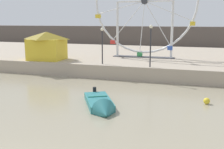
# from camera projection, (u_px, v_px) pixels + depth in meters

# --- Properties ---
(quay_promenade) EXTENTS (110.00, 22.30, 1.35)m
(quay_promenade) POSITION_uv_depth(u_px,v_px,m) (146.00, 59.00, 36.30)
(quay_promenade) COLOR tan
(quay_promenade) RESTS_ON ground_plane
(distant_town_skyline) EXTENTS (140.00, 3.00, 4.40)m
(distant_town_skyline) POSITION_uv_depth(u_px,v_px,m) (168.00, 37.00, 58.17)
(distant_town_skyline) COLOR #564C47
(distant_town_skyline) RESTS_ON ground_plane
(motorboat_teal_painted) EXTENTS (3.63, 4.84, 1.46)m
(motorboat_teal_painted) POSITION_uv_depth(u_px,v_px,m) (101.00, 106.00, 17.59)
(motorboat_teal_painted) COLOR teal
(motorboat_teal_painted) RESTS_ON ground_plane
(ferris_wheel_white_frame) EXTENTS (11.86, 1.20, 12.34)m
(ferris_wheel_white_frame) POSITION_uv_depth(u_px,v_px,m) (145.00, 3.00, 31.20)
(ferris_wheel_white_frame) COLOR silver
(ferris_wheel_white_frame) RESTS_ON quay_promenade
(carnival_booth_yellow_awning) EXTENTS (4.18, 3.54, 3.06)m
(carnival_booth_yellow_awning) POSITION_uv_depth(u_px,v_px,m) (47.00, 45.00, 30.11)
(carnival_booth_yellow_awning) COLOR yellow
(carnival_booth_yellow_awning) RESTS_ON quay_promenade
(promenade_lamp_near) EXTENTS (0.32, 0.32, 3.56)m
(promenade_lamp_near) POSITION_uv_depth(u_px,v_px,m) (102.00, 40.00, 27.00)
(promenade_lamp_near) COLOR #2D2D33
(promenade_lamp_near) RESTS_ON quay_promenade
(promenade_lamp_far) EXTENTS (0.32, 0.32, 3.87)m
(promenade_lamp_far) POSITION_uv_depth(u_px,v_px,m) (151.00, 40.00, 25.05)
(promenade_lamp_far) COLOR #2D2D33
(promenade_lamp_far) RESTS_ON quay_promenade
(mooring_buoy_orange) EXTENTS (0.44, 0.44, 0.44)m
(mooring_buoy_orange) POSITION_uv_depth(u_px,v_px,m) (207.00, 101.00, 18.68)
(mooring_buoy_orange) COLOR yellow
(mooring_buoy_orange) RESTS_ON ground_plane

